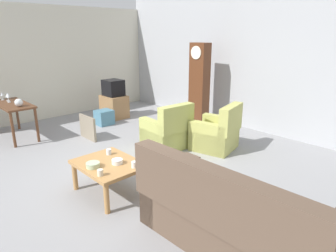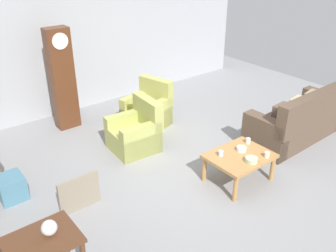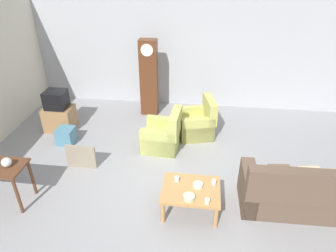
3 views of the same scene
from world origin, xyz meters
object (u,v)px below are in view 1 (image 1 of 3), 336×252
object	(u,v)px
storage_box_blue	(104,117)
wine_glass_mid	(7,96)
tv_stand_cabinet	(114,107)
armchair_olive_near	(167,133)
coffee_table_wood	(109,167)
tv_crt	(113,88)
framed_picture_leaning	(88,128)
grandfather_clock	(199,85)
bowl_shallow_green	(93,165)
wine_glass_tall	(2,95)
bowl_white_stacked	(117,161)
console_table_dark	(13,108)
couch_floral	(230,221)
cup_cream_tall	(100,173)
armchair_olive_far	(217,134)
wine_glass_short	(8,96)
cup_white_porcelain	(134,165)
glass_dome_cloche	(19,103)
cup_blue_rimmed	(109,152)

from	to	relation	value
storage_box_blue	wine_glass_mid	xyz separation A→B (m)	(-0.79, -1.91, 0.71)
tv_stand_cabinet	armchair_olive_near	bearing A→B (deg)	-10.63
coffee_table_wood	tv_crt	size ratio (longest dim) A/B	2.00
framed_picture_leaning	storage_box_blue	world-z (taller)	framed_picture_leaning
coffee_table_wood	grandfather_clock	bearing A→B (deg)	110.71
framed_picture_leaning	bowl_shallow_green	xyz separation A→B (m)	(2.24, -1.15, 0.24)
bowl_shallow_green	wine_glass_tall	bearing A→B (deg)	179.76
bowl_white_stacked	tv_crt	bearing A→B (deg)	146.88
console_table_dark	grandfather_clock	world-z (taller)	grandfather_clock
bowl_shallow_green	couch_floral	bearing A→B (deg)	13.95
tv_stand_cabinet	cup_cream_tall	size ratio (longest dim) A/B	8.02
armchair_olive_far	grandfather_clock	world-z (taller)	grandfather_clock
couch_floral	bowl_shallow_green	distance (m)	1.98
wine_glass_tall	wine_glass_short	bearing A→B (deg)	4.49
coffee_table_wood	grandfather_clock	xyz separation A→B (m)	(-1.29, 3.42, 0.60)
framed_picture_leaning	tv_stand_cabinet	bearing A→B (deg)	127.23
coffee_table_wood	storage_box_blue	world-z (taller)	coffee_table_wood
armchair_olive_near	cup_white_porcelain	distance (m)	1.99
tv_crt	bowl_shallow_green	world-z (taller)	tv_crt
tv_crt	wine_glass_tall	distance (m)	2.59
framed_picture_leaning	cup_white_porcelain	xyz separation A→B (m)	(2.63, -0.75, 0.25)
coffee_table_wood	wine_glass_tall	distance (m)	3.95
storage_box_blue	wine_glass_short	xyz separation A→B (m)	(-0.62, -1.94, 0.72)
framed_picture_leaning	glass_dome_cloche	bearing A→B (deg)	-126.13
tv_crt	cup_white_porcelain	distance (m)	4.27
cup_cream_tall	wine_glass_tall	world-z (taller)	wine_glass_tall
armchair_olive_near	framed_picture_leaning	size ratio (longest dim) A/B	1.53
console_table_dark	storage_box_blue	bearing A→B (deg)	75.68
cup_blue_rimmed	bowl_shallow_green	bearing A→B (deg)	-60.03
tv_stand_cabinet	wine_glass_short	size ratio (longest dim) A/B	3.37
framed_picture_leaning	cup_blue_rimmed	bearing A→B (deg)	-20.43
wine_glass_mid	wine_glass_short	bearing A→B (deg)	-10.10
armchair_olive_near	grandfather_clock	world-z (taller)	grandfather_clock
storage_box_blue	bowl_shallow_green	xyz separation A→B (m)	(2.92, -1.98, 0.32)
console_table_dark	framed_picture_leaning	xyz separation A→B (m)	(1.17, 1.08, -0.40)
tv_stand_cabinet	glass_dome_cloche	bearing A→B (deg)	-83.64
tv_crt	glass_dome_cloche	size ratio (longest dim) A/B	2.95
console_table_dark	bowl_shallow_green	bearing A→B (deg)	-1.07
cup_blue_rimmed	storage_box_blue	bearing A→B (deg)	149.55
storage_box_blue	cup_cream_tall	bearing A→B (deg)	-32.50
console_table_dark	grandfather_clock	xyz separation A→B (m)	(2.13, 3.60, 0.34)
bowl_white_stacked	cup_blue_rimmed	bearing A→B (deg)	165.29
armchair_olive_near	armchair_olive_far	size ratio (longest dim) A/B	0.97
tv_crt	bowl_white_stacked	world-z (taller)	tv_crt
couch_floral	storage_box_blue	distance (m)	5.07
armchair_olive_far	console_table_dark	world-z (taller)	armchair_olive_far
tv_stand_cabinet	wine_glass_tall	xyz separation A→B (m)	(-0.60, -2.52, 0.58)
bowl_white_stacked	coffee_table_wood	bearing A→B (deg)	-147.71
console_table_dark	cup_cream_tall	distance (m)	3.70
tv_crt	wine_glass_short	bearing A→B (deg)	-95.67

